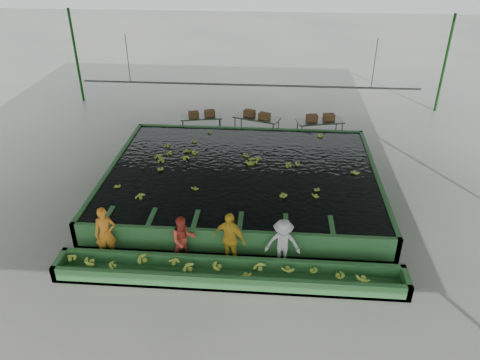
# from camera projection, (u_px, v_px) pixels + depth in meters

# --- Properties ---
(ground) EXTENTS (80.00, 80.00, 0.00)m
(ground) POSITION_uv_depth(u_px,v_px,m) (239.00, 212.00, 16.51)
(ground) COLOR gray
(ground) RESTS_ON ground
(shed_roof) EXTENTS (20.00, 22.00, 0.04)m
(shed_roof) POSITION_uv_depth(u_px,v_px,m) (239.00, 72.00, 14.05)
(shed_roof) COLOR gray
(shed_roof) RESTS_ON shed_posts
(shed_posts) EXTENTS (20.00, 22.00, 5.00)m
(shed_posts) POSITION_uv_depth(u_px,v_px,m) (239.00, 148.00, 15.28)
(shed_posts) COLOR #114311
(shed_posts) RESTS_ON ground
(flotation_tank) EXTENTS (10.00, 8.00, 0.90)m
(flotation_tank) POSITION_uv_depth(u_px,v_px,m) (242.00, 180.00, 17.59)
(flotation_tank) COLOR #2F6B34
(flotation_tank) RESTS_ON ground
(tank_water) EXTENTS (9.70, 7.70, 0.00)m
(tank_water) POSITION_uv_depth(u_px,v_px,m) (242.00, 170.00, 17.40)
(tank_water) COLOR black
(tank_water) RESTS_ON flotation_tank
(sorting_trough) EXTENTS (10.00, 1.00, 0.50)m
(sorting_trough) POSITION_uv_depth(u_px,v_px,m) (229.00, 274.00, 13.26)
(sorting_trough) COLOR #2F6B34
(sorting_trough) RESTS_ON ground
(cableway_rail) EXTENTS (0.08, 0.08, 14.00)m
(cableway_rail) POSITION_uv_depth(u_px,v_px,m) (249.00, 85.00, 19.38)
(cableway_rail) COLOR #59605B
(cableway_rail) RESTS_ON shed_roof
(rail_hanger_left) EXTENTS (0.04, 0.04, 2.00)m
(rail_hanger_left) POSITION_uv_depth(u_px,v_px,m) (128.00, 58.00, 19.23)
(rail_hanger_left) COLOR #59605B
(rail_hanger_left) RESTS_ON shed_roof
(rail_hanger_right) EXTENTS (0.04, 0.04, 2.00)m
(rail_hanger_right) POSITION_uv_depth(u_px,v_px,m) (374.00, 64.00, 18.54)
(rail_hanger_right) COLOR #59605B
(rail_hanger_right) RESTS_ON shed_roof
(worker_a) EXTENTS (0.72, 0.57, 1.71)m
(worker_a) POSITION_uv_depth(u_px,v_px,m) (105.00, 233.00, 13.92)
(worker_a) COLOR orange
(worker_a) RESTS_ON ground
(worker_b) EXTENTS (0.92, 0.84, 1.53)m
(worker_b) POSITION_uv_depth(u_px,v_px,m) (183.00, 240.00, 13.80)
(worker_b) COLOR #CC4430
(worker_b) RESTS_ON ground
(worker_c) EXTENTS (1.12, 0.81, 1.76)m
(worker_c) POSITION_uv_depth(u_px,v_px,m) (229.00, 239.00, 13.65)
(worker_c) COLOR gold
(worker_c) RESTS_ON ground
(worker_d) EXTENTS (1.04, 0.62, 1.59)m
(worker_d) POSITION_uv_depth(u_px,v_px,m) (283.00, 244.00, 13.59)
(worker_d) COLOR silver
(worker_d) RESTS_ON ground
(packing_table_left) EXTENTS (2.06, 1.14, 0.89)m
(packing_table_left) POSITION_uv_depth(u_px,v_px,m) (202.00, 125.00, 22.24)
(packing_table_left) COLOR #59605B
(packing_table_left) RESTS_ON ground
(packing_table_mid) EXTENTS (2.28, 1.49, 0.96)m
(packing_table_mid) POSITION_uv_depth(u_px,v_px,m) (257.00, 126.00, 21.98)
(packing_table_mid) COLOR #59605B
(packing_table_mid) RESTS_ON ground
(packing_table_right) EXTENTS (2.25, 1.31, 0.96)m
(packing_table_right) POSITION_uv_depth(u_px,v_px,m) (319.00, 130.00, 21.60)
(packing_table_right) COLOR #59605B
(packing_table_right) RESTS_ON ground
(box_stack_left) EXTENTS (1.29, 0.70, 0.27)m
(box_stack_left) POSITION_uv_depth(u_px,v_px,m) (202.00, 116.00, 22.01)
(box_stack_left) COLOR brown
(box_stack_left) RESTS_ON packing_table_left
(box_stack_mid) EXTENTS (1.30, 0.84, 0.27)m
(box_stack_mid) POSITION_uv_depth(u_px,v_px,m) (257.00, 117.00, 21.71)
(box_stack_mid) COLOR brown
(box_stack_mid) RESTS_ON packing_table_mid
(box_stack_right) EXTENTS (1.34, 0.60, 0.28)m
(box_stack_right) POSITION_uv_depth(u_px,v_px,m) (320.00, 120.00, 21.39)
(box_stack_right) COLOR brown
(box_stack_right) RESTS_ON packing_table_right
(floating_bananas) EXTENTS (8.39, 5.72, 0.11)m
(floating_bananas) POSITION_uv_depth(u_px,v_px,m) (244.00, 161.00, 18.09)
(floating_bananas) COLOR #9EBC39
(floating_bananas) RESTS_ON tank_water
(trough_bananas) EXTENTS (8.41, 0.56, 0.11)m
(trough_bananas) POSITION_uv_depth(u_px,v_px,m) (228.00, 270.00, 13.19)
(trough_bananas) COLOR #9EBC39
(trough_bananas) RESTS_ON sorting_trough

